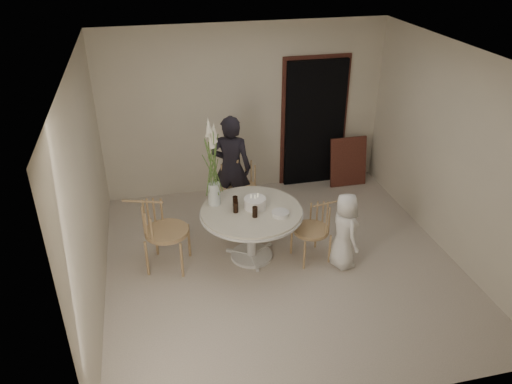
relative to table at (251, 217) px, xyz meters
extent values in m
plane|color=beige|center=(0.35, -0.25, -0.62)|extent=(4.50, 4.50, 0.00)
plane|color=silver|center=(0.35, -0.25, 2.08)|extent=(4.50, 4.50, 0.00)
plane|color=beige|center=(0.35, 2.00, 0.73)|extent=(4.50, 0.00, 4.50)
plane|color=beige|center=(0.35, -2.50, 0.73)|extent=(4.50, 0.00, 4.50)
plane|color=beige|center=(-1.90, -0.25, 0.73)|extent=(0.00, 4.50, 4.50)
plane|color=beige|center=(2.60, -0.25, 0.73)|extent=(0.00, 4.50, 4.50)
cube|color=black|center=(1.50, 1.94, 0.43)|extent=(1.00, 0.10, 2.10)
cube|color=maroon|center=(1.50, 1.98, 0.49)|extent=(1.12, 0.03, 2.22)
cylinder|color=silver|center=(0.00, 0.00, -0.60)|extent=(0.56, 0.56, 0.04)
cylinder|color=silver|center=(0.00, 0.00, -0.27)|extent=(0.12, 0.12, 0.65)
cylinder|color=silver|center=(0.00, 0.00, 0.07)|extent=(1.33, 1.33, 0.03)
cylinder|color=beige|center=(0.00, 0.00, 0.09)|extent=(1.30, 1.30, 0.04)
cube|color=maroon|center=(2.05, 1.70, -0.20)|extent=(0.63, 0.19, 0.83)
cylinder|color=tan|center=(-0.27, 0.81, -0.36)|extent=(0.03, 0.03, 0.50)
cylinder|color=tan|center=(0.16, 0.69, -0.36)|extent=(0.03, 0.03, 0.50)
cylinder|color=tan|center=(-0.14, 1.24, -0.36)|extent=(0.03, 0.03, 0.50)
cylinder|color=tan|center=(0.29, 1.12, -0.36)|extent=(0.03, 0.03, 0.50)
cylinder|color=tan|center=(0.01, 0.96, -0.09)|extent=(0.56, 0.56, 0.06)
cylinder|color=tan|center=(0.54, -0.05, -0.41)|extent=(0.03, 0.03, 0.42)
cylinder|color=tan|center=(0.60, -0.41, -0.41)|extent=(0.03, 0.03, 0.42)
cylinder|color=tan|center=(0.90, 0.01, -0.41)|extent=(0.03, 0.03, 0.42)
cylinder|color=tan|center=(0.97, -0.35, -0.41)|extent=(0.03, 0.03, 0.42)
cylinder|color=tan|center=(0.75, -0.20, -0.18)|extent=(0.47, 0.47, 0.05)
cylinder|color=tan|center=(-0.94, -0.22, -0.37)|extent=(0.03, 0.03, 0.50)
cylinder|color=tan|center=(-0.81, 0.20, -0.37)|extent=(0.03, 0.03, 0.50)
cylinder|color=tan|center=(-1.37, -0.08, -0.37)|extent=(0.03, 0.03, 0.50)
cylinder|color=tan|center=(-1.23, 0.34, -0.37)|extent=(0.03, 0.03, 0.50)
cylinder|color=tan|center=(-1.09, 0.06, -0.09)|extent=(0.56, 0.56, 0.06)
imported|color=black|center=(-0.05, 1.11, 0.19)|extent=(0.68, 0.56, 1.61)
imported|color=white|center=(1.11, -0.44, -0.10)|extent=(0.39, 0.54, 1.04)
cylinder|color=white|center=(0.06, 0.04, 0.18)|extent=(0.28, 0.28, 0.14)
cylinder|color=#FFEDA1|center=(0.06, 0.04, 0.28)|extent=(0.01, 0.01, 0.05)
cylinder|color=#FFEDA1|center=(0.10, 0.08, 0.28)|extent=(0.01, 0.01, 0.05)
cylinder|color=#FFEDA1|center=(0.01, 0.07, 0.28)|extent=(0.01, 0.01, 0.05)
cylinder|color=black|center=(-0.21, -0.01, 0.19)|extent=(0.08, 0.08, 0.14)
cylinder|color=black|center=(0.00, -0.18, 0.18)|extent=(0.08, 0.08, 0.14)
cylinder|color=black|center=(-0.19, 0.06, 0.18)|extent=(0.07, 0.07, 0.14)
cylinder|color=black|center=(-0.18, 0.14, 0.18)|extent=(0.07, 0.07, 0.14)
cylinder|color=white|center=(0.32, -0.22, 0.14)|extent=(0.23, 0.23, 0.05)
cylinder|color=silver|center=(-0.44, 0.26, 0.26)|extent=(0.16, 0.16, 0.30)
cylinder|color=#4F7331|center=(-0.41, 0.28, 0.64)|extent=(0.01, 0.01, 0.75)
cone|color=silver|center=(-0.41, 0.28, 1.02)|extent=(0.08, 0.08, 0.19)
cylinder|color=#4F7331|center=(-0.43, 0.29, 0.67)|extent=(0.01, 0.01, 0.82)
cone|color=silver|center=(-0.43, 0.29, 1.08)|extent=(0.08, 0.08, 0.19)
cylinder|color=#4F7331|center=(-0.46, 0.28, 0.71)|extent=(0.01, 0.01, 0.88)
cone|color=silver|center=(-0.46, 0.28, 1.15)|extent=(0.08, 0.08, 0.19)
cylinder|color=#4F7331|center=(-0.47, 0.25, 0.74)|extent=(0.01, 0.01, 0.95)
cone|color=silver|center=(-0.47, 0.25, 1.21)|extent=(0.08, 0.08, 0.19)
cylinder|color=#4F7331|center=(-0.45, 0.23, 0.64)|extent=(0.01, 0.01, 0.75)
cone|color=silver|center=(-0.45, 0.23, 1.02)|extent=(0.08, 0.08, 0.19)
cylinder|color=#4F7331|center=(-0.42, 0.23, 0.67)|extent=(0.01, 0.01, 0.82)
cone|color=silver|center=(-0.42, 0.23, 1.08)|extent=(0.08, 0.08, 0.19)
cylinder|color=#4F7331|center=(-0.41, 0.25, 0.71)|extent=(0.01, 0.01, 0.88)
cone|color=silver|center=(-0.41, 0.25, 1.15)|extent=(0.08, 0.08, 0.19)
camera|label=1|loc=(-1.19, -5.35, 3.36)|focal=35.00mm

